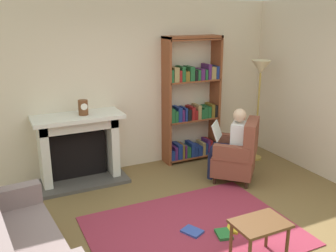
# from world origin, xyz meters

# --- Properties ---
(ground) EXTENTS (14.00, 14.00, 0.00)m
(ground) POSITION_xyz_m (0.00, 0.00, 0.00)
(ground) COLOR brown
(back_wall) EXTENTS (5.60, 0.10, 2.70)m
(back_wall) POSITION_xyz_m (0.00, 2.55, 1.35)
(back_wall) COLOR beige
(back_wall) RESTS_ON ground
(side_wall_right) EXTENTS (0.10, 5.20, 2.70)m
(side_wall_right) POSITION_xyz_m (2.65, 1.25, 1.35)
(side_wall_right) COLOR beige
(side_wall_right) RESTS_ON ground
(area_rug) EXTENTS (2.40, 1.80, 0.01)m
(area_rug) POSITION_xyz_m (0.00, 0.30, 0.01)
(area_rug) COLOR maroon
(area_rug) RESTS_ON ground
(fireplace) EXTENTS (1.34, 0.64, 1.06)m
(fireplace) POSITION_xyz_m (-0.87, 2.30, 0.57)
(fireplace) COLOR #4C4742
(fireplace) RESTS_ON ground
(mantel_clock) EXTENTS (0.14, 0.14, 0.22)m
(mantel_clock) POSITION_xyz_m (-0.79, 2.20, 1.17)
(mantel_clock) COLOR brown
(mantel_clock) RESTS_ON fireplace
(bookshelf) EXTENTS (0.99, 0.32, 2.14)m
(bookshelf) POSITION_xyz_m (1.10, 2.33, 1.00)
(bookshelf) COLOR brown
(bookshelf) RESTS_ON ground
(armchair_reading) EXTENTS (0.89, 0.89, 0.97)m
(armchair_reading) POSITION_xyz_m (1.32, 1.25, 0.42)
(armchair_reading) COLOR #331E14
(armchair_reading) RESTS_ON ground
(seated_reader) EXTENTS (0.58, 0.58, 1.14)m
(seated_reader) POSITION_xyz_m (1.23, 1.33, 0.62)
(seated_reader) COLOR white
(seated_reader) RESTS_ON ground
(sofa_floral) EXTENTS (0.88, 1.76, 0.85)m
(sofa_floral) POSITION_xyz_m (-1.93, 0.29, 0.32)
(sofa_floral) COLOR gray
(sofa_floral) RESTS_ON ground
(side_table) EXTENTS (0.56, 0.39, 0.46)m
(side_table) POSITION_xyz_m (0.33, -0.48, 0.39)
(side_table) COLOR brown
(side_table) RESTS_ON ground
(scattered_books) EXTENTS (0.71, 0.48, 0.04)m
(scattered_books) POSITION_xyz_m (0.20, 0.14, 0.03)
(scattered_books) COLOR #267233
(scattered_books) RESTS_ON area_rug
(floor_lamp) EXTENTS (0.32, 0.32, 1.74)m
(floor_lamp) POSITION_xyz_m (2.13, 1.85, 1.48)
(floor_lamp) COLOR #B7933F
(floor_lamp) RESTS_ON ground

